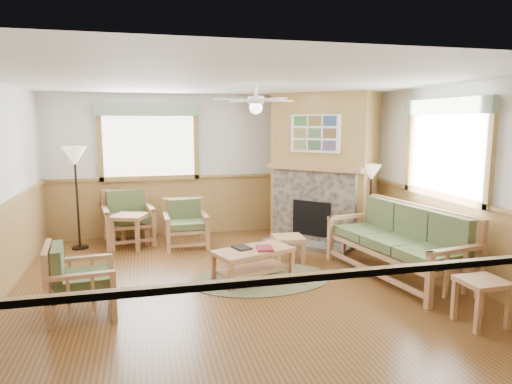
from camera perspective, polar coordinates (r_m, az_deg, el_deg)
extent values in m
cube|color=brown|center=(6.35, -2.03, -11.46)|extent=(6.00, 6.00, 0.01)
cube|color=white|center=(5.97, -2.17, 13.67)|extent=(6.00, 6.00, 0.01)
cube|color=silver|center=(8.95, -6.05, 3.38)|extent=(6.00, 0.02, 2.70)
cube|color=silver|center=(3.19, 9.10, -6.71)|extent=(6.00, 0.02, 2.70)
cube|color=silver|center=(7.24, 21.83, 1.50)|extent=(0.02, 6.00, 2.70)
cylinder|color=brown|center=(6.51, 0.65, -10.82)|extent=(2.12, 2.12, 0.01)
cube|color=maroon|center=(6.38, 1.07, -6.91)|extent=(0.25, 0.32, 0.03)
cube|color=black|center=(6.42, -1.81, -6.85)|extent=(0.28, 0.32, 0.03)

